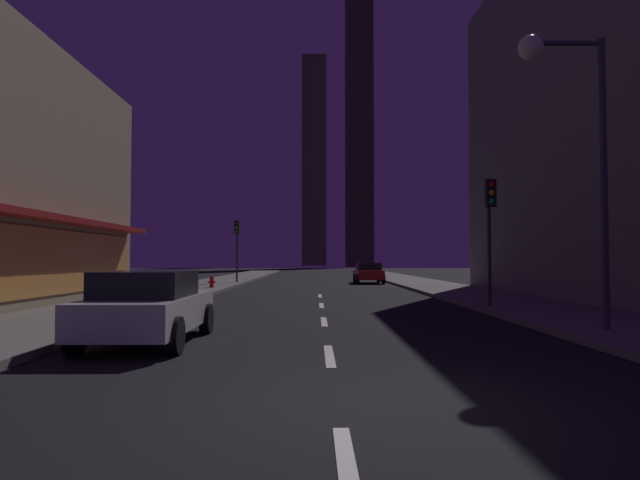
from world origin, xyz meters
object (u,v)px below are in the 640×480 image
Objects in this scene: car_parked_far at (369,273)px; fire_hydrant_far_left at (212,282)px; traffic_light_near_right at (490,213)px; traffic_light_far_left at (237,237)px; car_parked_near at (148,306)px; street_lamp_right at (566,108)px.

car_parked_far reaches higher than fire_hydrant_far_left.
fire_hydrant_far_left is at bearing 132.80° from traffic_light_near_right.
car_parked_near is at bearing -85.80° from traffic_light_far_left.
car_parked_far is 27.15m from street_lamp_right.
car_parked_near is 1.01× the size of traffic_light_far_left.
fire_hydrant_far_left is (-2.30, 19.04, -0.29)m from car_parked_near.
fire_hydrant_far_left is at bearing -137.48° from car_parked_far.
car_parked_near is 0.64× the size of street_lamp_right.
traffic_light_far_left is (-11.00, 19.11, 0.00)m from traffic_light_near_right.
traffic_light_far_left reaches higher than fire_hydrant_far_left.
car_parked_far is (7.20, 27.75, 0.00)m from car_parked_near.
traffic_light_near_right reaches higher than fire_hydrant_far_left.
fire_hydrant_far_left is 17.00m from traffic_light_near_right.
traffic_light_far_left reaches higher than car_parked_near.
street_lamp_right reaches higher than car_parked_far.
street_lamp_right is at bearing -57.98° from fire_hydrant_far_left.
traffic_light_far_left is 27.18m from street_lamp_right.
fire_hydrant_far_left is (-9.50, -8.71, -0.29)m from car_parked_far.
car_parked_near is at bearing -104.54° from car_parked_far.
traffic_light_near_right is at bearing 88.80° from street_lamp_right.
fire_hydrant_far_left is 0.16× the size of traffic_light_near_right.
car_parked_near is 1.01× the size of traffic_light_near_right.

